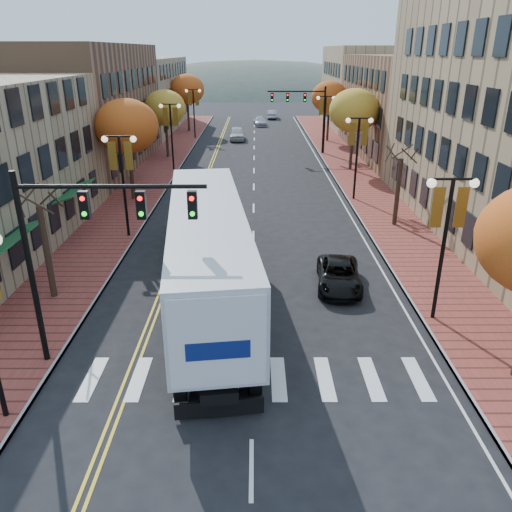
{
  "coord_description": "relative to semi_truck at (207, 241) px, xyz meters",
  "views": [
    {
      "loc": [
        0.1,
        -12.21,
        10.43
      ],
      "look_at": [
        0.14,
        7.72,
        2.2
      ],
      "focal_mm": 35.0,
      "sensor_mm": 36.0,
      "label": 1
    }
  ],
  "objects": [
    {
      "name": "ground",
      "position": [
        2.03,
        -8.42,
        -2.65
      ],
      "size": [
        200.0,
        200.0,
        0.0
      ],
      "primitive_type": "plane",
      "color": "black",
      "rests_on": "ground"
    },
    {
      "name": "sidewalk_left",
      "position": [
        -6.97,
        24.08,
        -2.58
      ],
      "size": [
        4.0,
        85.0,
        0.15
      ],
      "primitive_type": "cube",
      "color": "brown",
      "rests_on": "ground"
    },
    {
      "name": "sidewalk_right",
      "position": [
        11.03,
        24.08,
        -2.58
      ],
      "size": [
        4.0,
        85.0,
        0.15
      ],
      "primitive_type": "cube",
      "color": "brown",
      "rests_on": "ground"
    },
    {
      "name": "building_left_mid",
      "position": [
        -14.97,
        27.58,
        2.85
      ],
      "size": [
        12.0,
        24.0,
        11.0
      ],
      "primitive_type": "cube",
      "color": "brown",
      "rests_on": "ground"
    },
    {
      "name": "building_left_far",
      "position": [
        -14.97,
        52.58,
        2.1
      ],
      "size": [
        12.0,
        26.0,
        9.5
      ],
      "primitive_type": "cube",
      "color": "#9E8966",
      "rests_on": "ground"
    },
    {
      "name": "building_right_mid",
      "position": [
        20.53,
        33.58,
        2.35
      ],
      "size": [
        15.0,
        24.0,
        10.0
      ],
      "primitive_type": "cube",
      "color": "brown",
      "rests_on": "ground"
    },
    {
      "name": "building_right_far",
      "position": [
        20.53,
        55.58,
        2.85
      ],
      "size": [
        15.0,
        20.0,
        11.0
      ],
      "primitive_type": "cube",
      "color": "#9E8966",
      "rests_on": "ground"
    },
    {
      "name": "tree_left_a",
      "position": [
        -6.97,
        -0.42,
        -0.4
      ],
      "size": [
        0.28,
        0.28,
        4.2
      ],
      "color": "#382619",
      "rests_on": "sidewalk_left"
    },
    {
      "name": "tree_left_b",
      "position": [
        -6.97,
        15.58,
        2.79
      ],
      "size": [
        4.48,
        4.48,
        7.21
      ],
      "color": "#382619",
      "rests_on": "sidewalk_left"
    },
    {
      "name": "tree_left_c",
      "position": [
        -6.97,
        31.58,
        2.4
      ],
      "size": [
        4.16,
        4.16,
        6.69
      ],
      "color": "#382619",
      "rests_on": "sidewalk_left"
    },
    {
      "name": "tree_left_d",
      "position": [
        -6.97,
        49.58,
        2.95
      ],
      "size": [
        4.61,
        4.61,
        7.42
      ],
      "color": "#382619",
      "rests_on": "sidewalk_left"
    },
    {
      "name": "tree_right_b",
      "position": [
        11.03,
        9.58,
        -0.4
      ],
      "size": [
        0.28,
        0.28,
        4.2
      ],
      "color": "#382619",
      "rests_on": "sidewalk_right"
    },
    {
      "name": "tree_right_c",
      "position": [
        11.03,
        25.58,
        2.79
      ],
      "size": [
        4.48,
        4.48,
        7.21
      ],
      "color": "#382619",
      "rests_on": "sidewalk_right"
    },
    {
      "name": "tree_right_d",
      "position": [
        11.03,
        41.58,
        2.64
      ],
      "size": [
        4.35,
        4.35,
        7.0
      ],
      "color": "#382619",
      "rests_on": "sidewalk_right"
    },
    {
      "name": "lamp_left_b",
      "position": [
        -5.47,
        7.58,
        1.64
      ],
      "size": [
        1.96,
        0.36,
        6.05
      ],
      "color": "black",
      "rests_on": "ground"
    },
    {
      "name": "lamp_left_c",
      "position": [
        -5.47,
        25.58,
        1.64
      ],
      "size": [
        1.96,
        0.36,
        6.05
      ],
      "color": "black",
      "rests_on": "ground"
    },
    {
      "name": "lamp_left_d",
      "position": [
        -5.47,
        43.58,
        1.64
      ],
      "size": [
        1.96,
        0.36,
        6.05
      ],
      "color": "black",
      "rests_on": "ground"
    },
    {
      "name": "lamp_right_a",
      "position": [
        9.53,
        -2.42,
        1.64
      ],
      "size": [
        1.96,
        0.36,
        6.05
      ],
      "color": "black",
      "rests_on": "ground"
    },
    {
      "name": "lamp_right_b",
      "position": [
        9.53,
        15.58,
        1.64
      ],
      "size": [
        1.96,
        0.36,
        6.05
      ],
      "color": "black",
      "rests_on": "ground"
    },
    {
      "name": "lamp_right_c",
      "position": [
        9.53,
        33.58,
        1.64
      ],
      "size": [
        1.96,
        0.36,
        6.05
      ],
      "color": "black",
      "rests_on": "ground"
    },
    {
      "name": "traffic_mast_near",
      "position": [
        -3.45,
        -5.42,
        2.27
      ],
      "size": [
        6.1,
        0.35,
        7.0
      ],
      "color": "black",
      "rests_on": "ground"
    },
    {
      "name": "traffic_mast_far",
      "position": [
        7.51,
        33.58,
        2.27
      ],
      "size": [
        6.1,
        0.34,
        7.0
      ],
      "color": "black",
      "rests_on": "ground"
    },
    {
      "name": "semi_truck",
      "position": [
        0.0,
        0.0,
        0.0
      ],
      "size": [
        5.11,
        18.38,
        4.54
      ],
      "rotation": [
        0.0,
        0.0,
        0.12
      ],
      "color": "black",
      "rests_on": "ground"
    },
    {
      "name": "navy_sedan",
      "position": [
        0.73,
        -4.47,
        -1.82
      ],
      "size": [
        2.44,
        5.26,
        1.67
      ],
      "primitive_type": "imported",
      "rotation": [
        0.0,
        0.0,
        0.14
      ],
      "color": "#0E1138",
      "rests_on": "ground"
    },
    {
      "name": "black_suv",
      "position": [
        6.1,
        0.78,
        -2.05
      ],
      "size": [
        2.39,
        4.48,
        1.2
      ],
      "primitive_type": "imported",
      "rotation": [
        0.0,
        0.0,
        -0.09
      ],
      "color": "black",
      "rests_on": "ground"
    },
    {
      "name": "car_far_white",
      "position": [
        -0.12,
        42.86,
        -1.86
      ],
      "size": [
        2.07,
        4.72,
        1.58
      ],
      "primitive_type": "imported",
      "rotation": [
        0.0,
        0.0,
        0.04
      ],
      "color": "silver",
      "rests_on": "ground"
    },
    {
      "name": "car_far_silver",
      "position": [
        2.89,
        55.77,
        -2.04
      ],
      "size": [
        2.17,
        4.39,
        1.23
      ],
      "primitive_type": "imported",
      "rotation": [
        0.0,
        0.0,
        0.11
      ],
      "color": "#B1B1B9",
      "rests_on": "ground"
    },
    {
      "name": "car_far_oncoming",
      "position": [
        4.95,
        64.12,
        -1.97
      ],
      "size": [
        1.65,
        4.23,
        1.37
      ],
      "primitive_type": "imported",
      "rotation": [
        0.0,
        0.0,
        3.09
      ],
      "color": "#AEADB5",
      "rests_on": "ground"
    }
  ]
}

